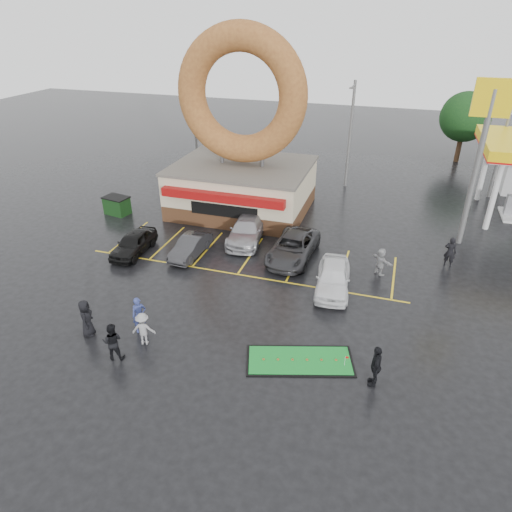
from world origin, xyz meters
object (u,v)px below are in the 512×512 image
(person_cameraman, at_px, (376,366))
(putting_green, at_px, (300,360))
(car_white, at_px, (333,277))
(car_grey, at_px, (293,247))
(car_black, at_px, (134,243))
(car_silver, at_px, (247,230))
(person_blue, at_px, (139,315))
(donut_shop, at_px, (242,154))
(dumpster, at_px, (117,206))
(streetlight_right, at_px, (503,141))
(car_dgrey, at_px, (190,247))
(streetlight_left, at_px, (195,124))
(shell_sign, at_px, (484,134))
(streetlight_mid, at_px, (350,133))

(person_cameraman, bearing_deg, putting_green, -100.39)
(car_white, xyz_separation_m, putting_green, (-0.41, -6.48, -0.74))
(car_grey, bearing_deg, car_black, -162.96)
(car_silver, xyz_separation_m, putting_green, (6.24, -10.98, -0.73))
(car_white, bearing_deg, car_grey, 130.06)
(person_blue, bearing_deg, donut_shop, 49.17)
(dumpster, bearing_deg, putting_green, -24.96)
(donut_shop, height_order, putting_green, donut_shop)
(person_blue, bearing_deg, car_grey, 18.94)
(streetlight_right, distance_m, car_dgrey, 26.45)
(car_silver, distance_m, person_cameraman, 14.86)
(streetlight_left, relative_size, person_cameraman, 4.56)
(streetlight_left, relative_size, streetlight_right, 1.00)
(shell_sign, relative_size, car_black, 2.55)
(streetlight_left, height_order, putting_green, streetlight_left)
(car_dgrey, height_order, person_cameraman, person_cameraman)
(putting_green, bearing_deg, dumpster, 144.73)
(person_blue, xyz_separation_m, dumpster, (-9.29, 12.45, -0.30))
(shell_sign, distance_m, dumpster, 26.03)
(donut_shop, relative_size, car_grey, 2.49)
(streetlight_left, distance_m, car_dgrey, 16.94)
(shell_sign, xyz_separation_m, streetlight_left, (-23.00, 7.92, -2.60))
(streetlight_right, xyz_separation_m, dumpster, (-28.00, -12.66, -4.13))
(car_grey, bearing_deg, streetlight_mid, 87.86)
(car_silver, relative_size, dumpster, 2.93)
(streetlight_left, height_order, car_black, streetlight_left)
(streetlight_left, xyz_separation_m, streetlight_mid, (14.00, 1.00, 0.00))
(car_grey, bearing_deg, person_blue, -116.08)
(donut_shop, distance_m, person_blue, 16.55)
(car_grey, relative_size, car_white, 1.18)
(donut_shop, xyz_separation_m, car_grey, (5.67, -6.54, -3.71))
(streetlight_right, xyz_separation_m, car_dgrey, (-19.69, -17.16, -4.14))
(person_cameraman, bearing_deg, car_silver, -143.28)
(shell_sign, xyz_separation_m, dumpster, (-25.00, -2.74, -6.73))
(car_dgrey, height_order, car_silver, car_silver)
(shell_sign, height_order, car_dgrey, shell_sign)
(streetlight_mid, xyz_separation_m, person_blue, (-6.71, -24.11, -3.83))
(streetlight_left, xyz_separation_m, car_silver, (9.06, -11.92, -4.02))
(person_blue, bearing_deg, shell_sign, 2.18)
(streetlight_left, bearing_deg, car_grey, -46.79)
(car_black, bearing_deg, streetlight_left, 97.98)
(car_black, bearing_deg, putting_green, -30.15)
(person_blue, bearing_deg, person_cameraman, -42.86)
(streetlight_left, xyz_separation_m, person_blue, (7.29, -23.11, -3.83))
(car_silver, xyz_separation_m, person_cameraman, (9.54, -11.39, 0.22))
(car_silver, relative_size, putting_green, 1.01)
(car_silver, distance_m, putting_green, 12.65)
(car_black, height_order, person_blue, person_blue)
(streetlight_right, xyz_separation_m, person_cameraman, (-7.40, -25.31, -3.80))
(streetlight_right, relative_size, car_silver, 1.71)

